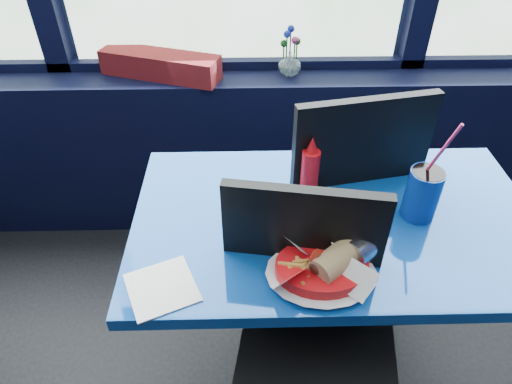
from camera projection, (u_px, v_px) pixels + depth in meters
name	position (u px, v px, depth m)	size (l,w,h in m)	color
window_sill	(239.00, 151.00, 2.24)	(5.00, 0.26, 0.80)	black
near_table	(330.00, 258.00, 1.47)	(1.20, 0.70, 0.75)	black
chair_near_front	(309.00, 334.00, 1.26)	(0.51, 0.51, 0.98)	black
chair_near_back	(351.00, 189.00, 1.69)	(0.55, 0.56, 1.04)	black
planter_box	(160.00, 65.00, 1.94)	(0.52, 0.13, 0.10)	maroon
flower_vase	(290.00, 61.00, 1.95)	(0.13, 0.14, 0.21)	silver
food_basket	(324.00, 267.00, 1.16)	(0.30, 0.30, 0.09)	red
ketchup_bottle	(310.00, 170.00, 1.38)	(0.06, 0.06, 0.21)	red
soda_cup	(423.00, 193.00, 1.31)	(0.10, 0.10, 0.33)	navy
napkin	(162.00, 288.00, 1.15)	(0.16, 0.16, 0.00)	white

